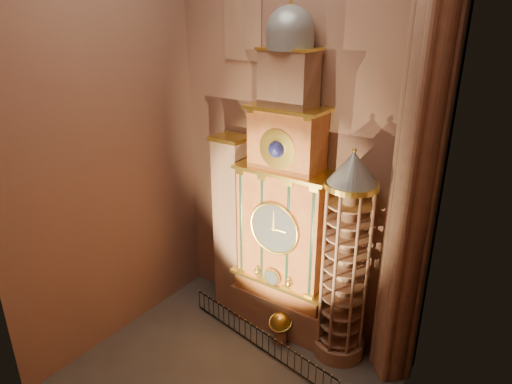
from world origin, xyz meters
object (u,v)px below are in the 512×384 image
Objects in this scene: celestial_globe at (280,325)px; iron_railing at (260,339)px; stair_turret at (345,262)px; portrait_tower at (232,225)px; astronomical_clock at (285,215)px.

celestial_globe is 0.19× the size of iron_railing.
stair_turret reaches higher than celestial_globe.
celestial_globe is (4.10, -1.38, -4.08)m from portrait_tower.
portrait_tower reaches higher than celestial_globe.
stair_turret is 5.16m from celestial_globe.
astronomical_clock is 9.35× the size of celestial_globe.
stair_turret is at bearing -4.30° from astronomical_clock.
portrait_tower is 5.95m from celestial_globe.
astronomical_clock is at bearing -0.29° from portrait_tower.
astronomical_clock reaches higher than stair_turret.
celestial_globe is at bearing 60.90° from iron_railing.
stair_turret is 6.04× the size of celestial_globe.
stair_turret is (6.90, -0.28, 0.12)m from portrait_tower.
portrait_tower is 5.71× the size of celestial_globe.
iron_railing is at bearing -34.60° from portrait_tower.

